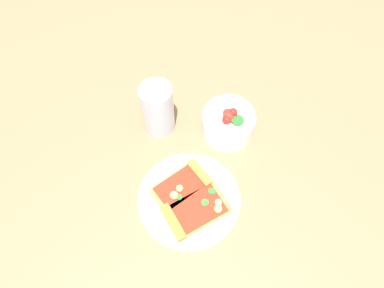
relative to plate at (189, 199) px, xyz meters
The scene contains 6 objects.
ground_plane 0.02m from the plate, 63.65° to the left, with size 2.40×2.40×0.00m, color #93704C.
plate is the anchor object (origin of this frame).
pizza_slice_near 0.03m from the plate, 117.06° to the left, with size 0.14×0.14×0.03m.
pizza_slice_far 0.04m from the plate, 67.17° to the right, with size 0.16×0.14×0.02m.
salad_bowl 0.21m from the plate, 68.22° to the left, with size 0.13×0.13×0.08m.
soda_glass 0.22m from the plate, 115.32° to the left, with size 0.08×0.08×0.14m.
Camera 1 is at (0.02, -0.30, 0.72)m, focal length 32.14 mm.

